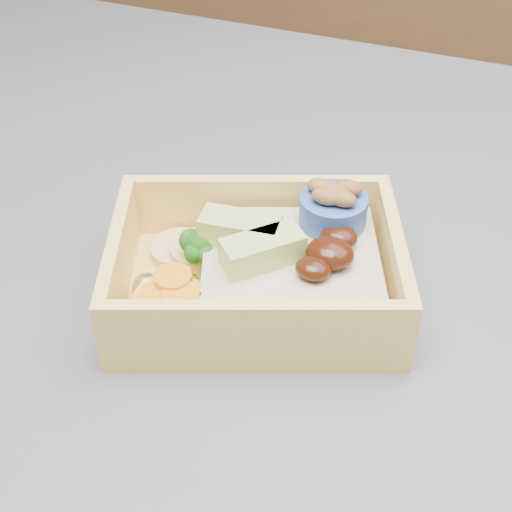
% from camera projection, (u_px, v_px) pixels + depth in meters
% --- Properties ---
extents(bento_box, '(0.22, 0.19, 0.07)m').
position_uv_depth(bento_box, '(264.00, 268.00, 0.46)').
color(bento_box, '#FBCD68').
rests_on(bento_box, island).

